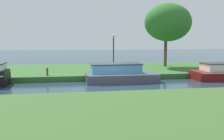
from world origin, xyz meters
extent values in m
plane|color=#243949|center=(0.00, 0.00, 0.00)|extent=(120.00, 120.00, 0.00)
cube|color=#34622A|center=(0.00, 7.00, 0.20)|extent=(72.00, 10.00, 0.40)
cube|color=#3A5C29|center=(0.00, -9.00, 0.20)|extent=(72.00, 10.00, 0.40)
cube|color=maroon|center=(9.10, 1.20, 0.34)|extent=(4.71, 2.11, 0.67)
cube|color=silver|center=(9.10, 1.20, 0.63)|extent=(4.62, 2.14, 0.07)
cube|color=black|center=(-7.17, 1.20, 0.92)|extent=(0.73, 1.75, 0.27)
cube|color=#47485B|center=(1.12, 1.20, 0.33)|extent=(5.22, 1.91, 0.66)
cube|color=white|center=(1.12, 1.20, 0.62)|extent=(5.12, 1.94, 0.07)
cube|color=#4F90BF|center=(0.67, 1.20, 0.99)|extent=(3.55, 1.45, 0.65)
cube|color=#293137|center=(0.67, 1.20, 1.34)|extent=(3.65, 1.53, 0.06)
cylinder|color=brown|center=(6.95, 7.78, 2.06)|extent=(0.30, 0.30, 3.33)
ellipsoid|color=#2E6E28|center=(6.95, 7.30, 4.74)|extent=(4.59, 4.19, 3.68)
cylinder|color=#333338|center=(0.86, 3.33, 1.83)|extent=(0.10, 0.10, 2.87)
sphere|color=white|center=(0.86, 3.33, 3.39)|extent=(0.24, 0.24, 0.24)
cylinder|color=#48302C|center=(-0.73, 2.77, 0.83)|extent=(0.16, 0.16, 0.86)
cylinder|color=brown|center=(-4.29, 2.77, 0.68)|extent=(0.15, 0.15, 0.57)
camera|label=1|loc=(-2.85, -17.60, 3.12)|focal=42.68mm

